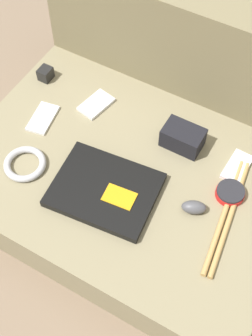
% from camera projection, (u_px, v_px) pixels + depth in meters
% --- Properties ---
extents(ground_plane, '(8.00, 8.00, 0.00)m').
position_uv_depth(ground_plane, '(126.00, 198.00, 1.54)').
color(ground_plane, '#7A6651').
extents(couch_seat, '(1.00, 0.70, 0.16)m').
position_uv_depth(couch_seat, '(126.00, 186.00, 1.47)').
color(couch_seat, '#847A5B').
rests_on(couch_seat, ground_plane).
extents(couch_backrest, '(1.00, 0.20, 0.50)m').
position_uv_depth(couch_backrest, '(193.00, 58.00, 1.54)').
color(couch_backrest, '#756B4C').
rests_on(couch_backrest, ground_plane).
extents(laptop, '(0.32, 0.26, 0.03)m').
position_uv_depth(laptop, '(105.00, 190.00, 1.35)').
color(laptop, black).
rests_on(laptop, couch_seat).
extents(computer_mouse, '(0.08, 0.07, 0.04)m').
position_uv_depth(computer_mouse, '(194.00, 207.00, 1.31)').
color(computer_mouse, '#4C4C51').
rests_on(computer_mouse, couch_seat).
extents(speaker_puck, '(0.08, 0.08, 0.03)m').
position_uv_depth(speaker_puck, '(230.00, 193.00, 1.35)').
color(speaker_puck, red).
rests_on(speaker_puck, couch_seat).
extents(phone_silver, '(0.09, 0.13, 0.01)m').
position_uv_depth(phone_silver, '(43.00, 118.00, 1.51)').
color(phone_silver, silver).
rests_on(phone_silver, couch_seat).
extents(phone_black, '(0.07, 0.12, 0.01)m').
position_uv_depth(phone_black, '(237.00, 167.00, 1.40)').
color(phone_black, silver).
rests_on(phone_black, couch_seat).
extents(phone_small, '(0.09, 0.13, 0.01)m').
position_uv_depth(phone_small, '(96.00, 104.00, 1.54)').
color(phone_small, silver).
rests_on(phone_small, couch_seat).
extents(camera_pouch, '(0.12, 0.08, 0.07)m').
position_uv_depth(camera_pouch, '(183.00, 138.00, 1.43)').
color(camera_pouch, black).
rests_on(camera_pouch, couch_seat).
extents(charger_brick, '(0.04, 0.05, 0.04)m').
position_uv_depth(charger_brick, '(46.00, 74.00, 1.60)').
color(charger_brick, black).
rests_on(charger_brick, couch_seat).
extents(cable_coil, '(0.13, 0.13, 0.02)m').
position_uv_depth(cable_coil, '(25.00, 164.00, 1.41)').
color(cable_coil, '#B2B2B7').
rests_on(cable_coil, couch_seat).
extents(drumstick_pair, '(0.08, 0.39, 0.02)m').
position_uv_depth(drumstick_pair, '(227.00, 216.00, 1.31)').
color(drumstick_pair, tan).
rests_on(drumstick_pair, couch_seat).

